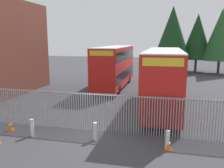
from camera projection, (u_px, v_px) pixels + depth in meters
ground_plane at (122, 98)px, 21.33m from camera, size 100.00×100.00×0.00m
palisade_fence at (89, 110)px, 13.55m from camera, size 16.49×0.14×2.35m
double_decker_bus_near_gate at (163, 77)px, 17.84m from camera, size 2.54×10.81×4.42m
double_decker_bus_behind_fence_left at (115, 65)px, 25.84m from camera, size 2.54×10.81×4.42m
bollard_near_left at (32, 128)px, 12.82m from camera, size 0.20×0.20×0.95m
bollard_center_front at (95, 131)px, 12.31m from camera, size 0.20×0.20×0.95m
bollard_near_right at (167, 140)px, 11.26m from camera, size 0.20×0.20×0.95m
traffic_cone_by_gate at (168, 144)px, 11.25m from camera, size 0.34×0.34×0.59m
traffic_cone_near_kerb at (10, 125)px, 13.68m from camera, size 0.34×0.34×0.59m
tree_tall_back at (221, 35)px, 35.15m from camera, size 5.30×5.30×9.66m
tree_short_side at (173, 31)px, 36.69m from camera, size 5.33×5.33×10.22m
tree_mid_row at (197, 37)px, 37.49m from camera, size 4.93×4.93×9.13m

